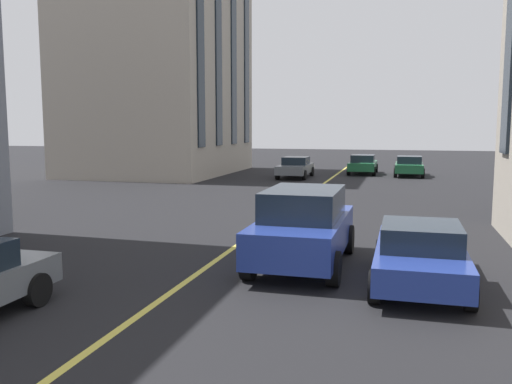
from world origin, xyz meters
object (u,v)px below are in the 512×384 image
object	(u,v)px
car_green_parked_a	(363,164)
car_green_trailing	(409,166)
car_blue_near	(303,226)
car_blue_mid	(420,253)
car_grey_far	(295,167)

from	to	relation	value
car_green_parked_a	car_green_trailing	size ratio (longest dim) A/B	1.00
car_green_trailing	car_green_parked_a	bearing A→B (deg)	75.30
car_green_parked_a	car_blue_near	xyz separation A→B (m)	(-26.31, -0.47, 0.27)
car_blue_mid	car_green_trailing	distance (m)	26.53
car_blue_near	car_grey_far	bearing A→B (deg)	11.58
car_green_parked_a	car_grey_far	bearing A→B (deg)	134.67
car_blue_mid	car_green_parked_a	world-z (taller)	same
car_green_parked_a	car_green_trailing	xyz separation A→B (m)	(-0.83, -3.16, 0.00)
car_blue_mid	car_blue_near	size ratio (longest dim) A/B	0.94
car_blue_mid	car_green_trailing	xyz separation A→B (m)	(26.53, 0.00, 0.00)
car_blue_mid	car_green_trailing	world-z (taller)	same
car_blue_near	car_grey_far	distance (m)	22.73
car_green_parked_a	car_blue_near	world-z (taller)	car_blue_near
car_blue_near	car_blue_mid	bearing A→B (deg)	-111.26
car_blue_mid	car_grey_far	bearing A→B (deg)	17.28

